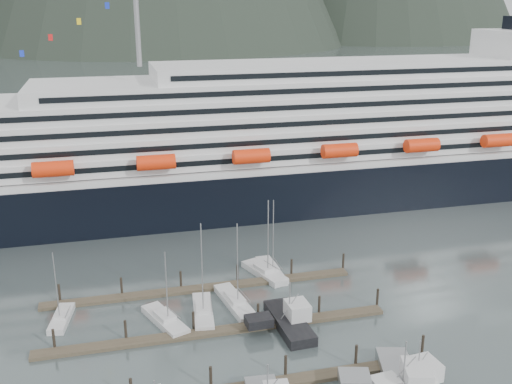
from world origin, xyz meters
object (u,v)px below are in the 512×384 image
(sailboat_d, at_px, (235,303))
(trawler_e, at_px, (288,321))
(trawler_d, at_px, (416,380))
(sailboat_f, at_px, (264,273))
(sailboat_g, at_px, (271,271))
(sailboat_a, at_px, (61,319))
(sailboat_b, at_px, (203,312))
(cruise_ship, at_px, (327,145))
(sailboat_c, at_px, (165,321))

(sailboat_d, distance_m, trawler_e, 9.71)
(trawler_d, bearing_deg, sailboat_f, 10.40)
(sailboat_g, bearing_deg, sailboat_a, 101.69)
(sailboat_b, bearing_deg, trawler_e, -113.27)
(sailboat_b, xyz_separation_m, trawler_e, (10.80, -6.20, 0.51))
(sailboat_d, xyz_separation_m, trawler_e, (5.77, -7.80, 0.52))
(sailboat_a, distance_m, trawler_e, 31.74)
(cruise_ship, height_order, trawler_e, cruise_ship)
(sailboat_g, height_order, trawler_e, sailboat_g)
(sailboat_c, distance_m, trawler_d, 34.35)
(trawler_e, bearing_deg, sailboat_f, -6.39)
(trawler_e, bearing_deg, sailboat_b, 57.48)
(sailboat_c, bearing_deg, sailboat_f, -78.04)
(sailboat_f, xyz_separation_m, sailboat_g, (1.24, 0.45, -0.02))
(sailboat_g, bearing_deg, cruise_ship, -33.85)
(sailboat_f, bearing_deg, sailboat_c, 103.49)
(sailboat_b, height_order, trawler_d, sailboat_b)
(sailboat_d, height_order, trawler_d, sailboat_d)
(cruise_ship, bearing_deg, trawler_e, -115.51)
(sailboat_b, bearing_deg, cruise_ship, -31.08)
(cruise_ship, height_order, sailboat_a, cruise_ship)
(sailboat_c, relative_size, trawler_e, 0.99)
(sailboat_a, height_order, trawler_e, sailboat_a)
(sailboat_b, distance_m, trawler_e, 12.46)
(cruise_ship, xyz_separation_m, trawler_d, (-14.87, -69.33, -11.17))
(sailboat_c, height_order, trawler_e, sailboat_c)
(sailboat_d, distance_m, trawler_d, 29.11)
(cruise_ship, distance_m, sailboat_d, 55.97)
(sailboat_b, height_order, trawler_e, sailboat_b)
(trawler_d, bearing_deg, sailboat_b, 37.73)
(sailboat_d, bearing_deg, trawler_d, -155.41)
(sailboat_c, distance_m, sailboat_d, 10.86)
(sailboat_a, bearing_deg, sailboat_b, -89.43)
(sailboat_c, bearing_deg, cruise_ship, -62.13)
(sailboat_d, xyz_separation_m, trawler_d, (16.15, -24.22, 0.45))
(trawler_d, relative_size, trawler_e, 0.98)
(sailboat_d, bearing_deg, sailboat_g, -50.59)
(cruise_ship, height_order, sailboat_g, cruise_ship)
(sailboat_c, bearing_deg, sailboat_a, 52.16)
(sailboat_b, distance_m, sailboat_f, 15.72)
(sailboat_a, bearing_deg, cruise_ship, -42.03)
(sailboat_f, xyz_separation_m, trawler_d, (9.31, -32.91, 0.43))
(cruise_ship, bearing_deg, sailboat_a, -141.94)
(sailboat_d, xyz_separation_m, sailboat_f, (6.84, 8.70, 0.01))
(sailboat_c, xyz_separation_m, trawler_e, (16.31, -5.19, 0.53))
(trawler_e, bearing_deg, sailboat_c, 69.70)
(cruise_ship, relative_size, trawler_d, 18.25)
(sailboat_a, relative_size, sailboat_d, 0.81)
(sailboat_a, bearing_deg, sailboat_f, -67.37)
(sailboat_b, relative_size, sailboat_d, 1.08)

